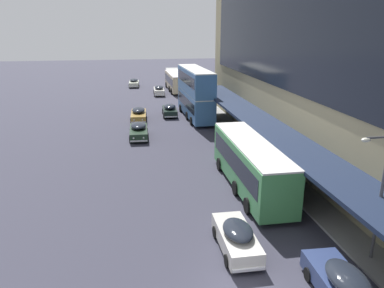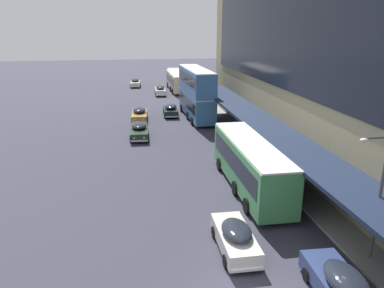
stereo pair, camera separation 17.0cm
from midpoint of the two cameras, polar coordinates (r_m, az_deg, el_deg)
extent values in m
cube|color=#3C69A0|center=(46.69, 0.74, 6.09)|extent=(2.75, 11.29, 2.77)
cube|color=black|center=(46.63, 0.74, 6.49)|extent=(2.76, 10.39, 1.22)
cube|color=silver|center=(46.43, 0.75, 7.83)|extent=(2.65, 11.29, 0.12)
cube|color=#3C69A0|center=(46.21, 0.76, 9.58)|extent=(2.75, 11.29, 2.77)
cube|color=black|center=(46.16, 0.76, 9.99)|extent=(2.76, 10.39, 1.22)
cube|color=silver|center=(46.03, 0.76, 11.36)|extent=(2.65, 11.29, 0.12)
cube|color=black|center=(51.57, -0.57, 11.69)|extent=(1.21, 0.10, 0.36)
cylinder|color=black|center=(50.39, -1.52, 5.50)|extent=(0.28, 1.01, 1.00)
cylinder|color=black|center=(50.85, 1.18, 5.61)|extent=(0.28, 1.01, 1.00)
cylinder|color=black|center=(43.40, 0.13, 3.53)|extent=(0.28, 1.01, 1.00)
cylinder|color=black|center=(43.93, 3.22, 3.67)|extent=(0.28, 1.01, 1.00)
cylinder|color=black|center=(45.92, -0.52, 4.31)|extent=(0.28, 1.01, 1.00)
cylinder|color=black|center=(46.42, 2.41, 4.44)|extent=(0.28, 1.01, 1.00)
cube|color=tan|center=(67.10, -2.18, 9.54)|extent=(2.74, 11.27, 2.66)
cube|color=black|center=(67.05, -2.18, 9.81)|extent=(2.77, 10.37, 1.17)
cube|color=silver|center=(66.92, -2.19, 10.71)|extent=(2.64, 11.27, 0.12)
cube|color=black|center=(72.52, -2.84, 11.00)|extent=(1.29, 0.08, 0.36)
cylinder|color=black|center=(70.85, -3.66, 8.99)|extent=(0.26, 1.00, 1.00)
cylinder|color=black|center=(71.19, -1.57, 9.06)|extent=(0.26, 1.00, 1.00)
cylinder|color=black|center=(63.69, -2.87, 8.03)|extent=(0.26, 1.00, 1.00)
cylinder|color=black|center=(64.07, -0.56, 8.11)|extent=(0.26, 1.00, 1.00)
cylinder|color=black|center=(66.28, -3.18, 8.40)|extent=(0.26, 1.00, 1.00)
cylinder|color=black|center=(66.64, -0.95, 8.48)|extent=(0.26, 1.00, 1.00)
cube|color=#469554|center=(26.33, 9.03, -3.08)|extent=(2.57, 11.26, 2.98)
cube|color=black|center=(26.21, 9.06, -2.35)|extent=(2.61, 10.36, 1.31)
cube|color=silver|center=(25.84, 9.19, 0.12)|extent=(2.47, 11.26, 0.12)
cube|color=black|center=(31.13, 5.93, 2.68)|extent=(1.26, 0.07, 0.36)
cylinder|color=black|center=(29.91, 4.35, -3.09)|extent=(0.25, 1.00, 1.00)
cylinder|color=black|center=(30.58, 8.95, -2.80)|extent=(0.25, 1.00, 1.00)
cylinder|color=black|center=(23.47, 8.56, -9.30)|extent=(0.25, 1.00, 1.00)
cylinder|color=black|center=(24.31, 14.28, -8.68)|extent=(0.25, 1.00, 1.00)
cylinder|color=black|center=(25.74, 6.78, -6.70)|extent=(0.25, 1.00, 1.00)
cylinder|color=black|center=(26.51, 12.05, -6.24)|extent=(0.25, 1.00, 1.00)
ellipsoid|color=#1E232D|center=(17.14, 22.68, -18.46)|extent=(1.60, 2.67, 0.65)
cube|color=silver|center=(19.57, 18.48, -16.44)|extent=(1.61, 0.19, 0.14)
sphere|color=silver|center=(19.21, 17.30, -15.95)|extent=(0.18, 0.18, 0.18)
sphere|color=silver|center=(19.58, 19.88, -15.54)|extent=(0.18, 0.18, 0.18)
cylinder|color=black|center=(18.58, 17.26, -18.53)|extent=(0.17, 0.65, 0.64)
cylinder|color=black|center=(19.27, 22.08, -17.65)|extent=(0.17, 0.65, 0.64)
cube|color=#1D3121|center=(38.81, -7.92, 1.82)|extent=(1.92, 4.66, 0.77)
ellipsoid|color=#1E232D|center=(38.86, -7.95, 2.82)|extent=(1.63, 2.59, 0.57)
cube|color=silver|center=(36.62, -7.91, 0.48)|extent=(1.67, 0.18, 0.14)
cube|color=silver|center=(41.14, -7.90, 2.38)|extent=(1.67, 0.18, 0.14)
sphere|color=silver|center=(36.56, -7.17, 0.94)|extent=(0.18, 0.18, 0.18)
sphere|color=silver|center=(36.58, -8.68, 0.88)|extent=(0.18, 0.18, 0.18)
cylinder|color=black|center=(37.52, -6.56, 0.87)|extent=(0.16, 0.64, 0.64)
cylinder|color=black|center=(37.54, -9.24, 0.76)|extent=(0.16, 0.64, 0.64)
cylinder|color=black|center=(40.26, -6.65, 2.02)|extent=(0.16, 0.64, 0.64)
cylinder|color=black|center=(40.28, -9.14, 1.92)|extent=(0.16, 0.64, 0.64)
cube|color=beige|center=(63.32, -4.79, 8.05)|extent=(1.80, 4.77, 0.81)
ellipsoid|color=#1E232D|center=(62.99, -4.79, 8.61)|extent=(1.52, 2.64, 0.57)
cube|color=silver|center=(65.73, -4.88, 8.17)|extent=(1.53, 0.18, 0.14)
cube|color=silver|center=(61.00, -4.68, 7.45)|extent=(1.53, 0.18, 0.14)
sphere|color=silver|center=(65.64, -5.27, 8.42)|extent=(0.18, 0.18, 0.18)
sphere|color=silver|center=(65.67, -4.49, 8.44)|extent=(0.18, 0.18, 0.18)
cylinder|color=black|center=(64.78, -5.56, 7.97)|extent=(0.17, 0.65, 0.64)
cylinder|color=black|center=(64.85, -4.12, 8.02)|extent=(0.17, 0.65, 0.64)
cylinder|color=black|center=(61.91, -5.47, 7.53)|extent=(0.17, 0.65, 0.64)
cylinder|color=black|center=(61.98, -3.97, 7.58)|extent=(0.17, 0.65, 0.64)
cube|color=beige|center=(19.83, 6.80, -14.19)|extent=(1.70, 4.32, 0.82)
ellipsoid|color=#1E232D|center=(19.32, 7.04, -12.88)|extent=(1.48, 2.38, 0.53)
cube|color=silver|center=(21.79, 5.21, -11.79)|extent=(1.56, 0.14, 0.14)
cube|color=silver|center=(18.23, 8.69, -18.43)|extent=(1.56, 0.14, 0.14)
sphere|color=silver|center=(21.52, 4.07, -11.22)|extent=(0.18, 0.18, 0.18)
sphere|color=silver|center=(21.72, 6.43, -11.01)|extent=(0.18, 0.18, 0.18)
cylinder|color=black|center=(20.92, 3.55, -13.26)|extent=(0.15, 0.64, 0.64)
cylinder|color=black|center=(21.29, 7.98, -12.81)|extent=(0.15, 0.64, 0.64)
cylinder|color=black|center=(18.74, 5.35, -17.36)|extent=(0.15, 0.64, 0.64)
cylinder|color=black|center=(19.16, 10.33, -16.73)|extent=(0.15, 0.64, 0.64)
cube|color=beige|center=(72.51, -8.55, 9.10)|extent=(1.97, 4.51, 0.75)
ellipsoid|color=#1E232D|center=(72.64, -8.57, 9.62)|extent=(1.66, 2.51, 0.55)
cube|color=silver|center=(70.31, -8.60, 8.65)|extent=(1.65, 0.21, 0.14)
cube|color=silver|center=(74.77, -8.49, 9.18)|extent=(1.65, 0.21, 0.14)
sphere|color=silver|center=(70.28, -8.22, 8.89)|extent=(0.18, 0.18, 0.18)
sphere|color=silver|center=(70.31, -9.00, 8.86)|extent=(0.18, 0.18, 0.18)
cylinder|color=black|center=(71.17, -7.87, 8.75)|extent=(0.17, 0.65, 0.64)
cylinder|color=black|center=(71.23, -9.28, 8.69)|extent=(0.17, 0.65, 0.64)
cylinder|color=black|center=(73.87, -7.83, 9.07)|extent=(0.17, 0.65, 0.64)
cylinder|color=black|center=(73.94, -9.19, 9.02)|extent=(0.17, 0.65, 0.64)
cube|color=olive|center=(46.15, -7.90, 4.32)|extent=(2.01, 4.83, 0.73)
ellipsoid|color=#1E232D|center=(46.25, -7.93, 5.16)|extent=(1.69, 2.69, 0.60)
cube|color=silver|center=(43.85, -7.95, 3.33)|extent=(1.68, 0.21, 0.14)
cube|color=silver|center=(48.56, -7.84, 4.72)|extent=(1.68, 0.21, 0.14)
sphere|color=silver|center=(43.81, -7.33, 3.70)|extent=(0.18, 0.18, 0.18)
sphere|color=silver|center=(43.84, -8.60, 3.66)|extent=(0.18, 0.18, 0.18)
cylinder|color=black|center=(44.77, -6.80, 3.61)|extent=(0.17, 0.65, 0.64)
cylinder|color=black|center=(44.82, -9.05, 3.52)|extent=(0.17, 0.65, 0.64)
cylinder|color=black|center=(47.63, -6.80, 4.45)|extent=(0.17, 0.65, 0.64)
cylinder|color=black|center=(47.68, -8.92, 4.37)|extent=(0.17, 0.65, 0.64)
cube|color=black|center=(48.19, -3.18, 5.03)|extent=(1.89, 4.33, 0.74)
ellipsoid|color=#1E232D|center=(47.85, -3.17, 5.72)|extent=(1.59, 2.41, 0.60)
cube|color=silver|center=(50.36, -3.33, 5.32)|extent=(1.59, 0.20, 0.14)
cube|color=silver|center=(46.12, -3.00, 4.18)|extent=(1.59, 0.20, 0.14)
sphere|color=silver|center=(50.25, -3.86, 5.59)|extent=(0.18, 0.18, 0.18)
sphere|color=silver|center=(50.30, -2.81, 5.63)|extent=(0.18, 0.18, 0.18)
cylinder|color=black|center=(49.49, -4.24, 5.02)|extent=(0.17, 0.65, 0.64)
cylinder|color=black|center=(49.59, -2.30, 5.08)|extent=(0.17, 0.65, 0.64)
cylinder|color=black|center=(46.92, -4.09, 4.33)|extent=(0.17, 0.65, 0.64)
cylinder|color=black|center=(47.02, -2.05, 4.39)|extent=(0.17, 0.65, 0.64)
cylinder|color=#4C4C51|center=(19.70, 26.87, -7.58)|extent=(0.16, 0.16, 6.29)
cylinder|color=#4C4C51|center=(18.36, 26.66, 0.85)|extent=(1.20, 0.10, 0.10)
ellipsoid|color=silver|center=(18.04, 25.08, 0.53)|extent=(0.44, 0.28, 0.20)
camera|label=1|loc=(0.08, -89.83, 0.05)|focal=35.00mm
camera|label=2|loc=(0.08, 90.17, -0.05)|focal=35.00mm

